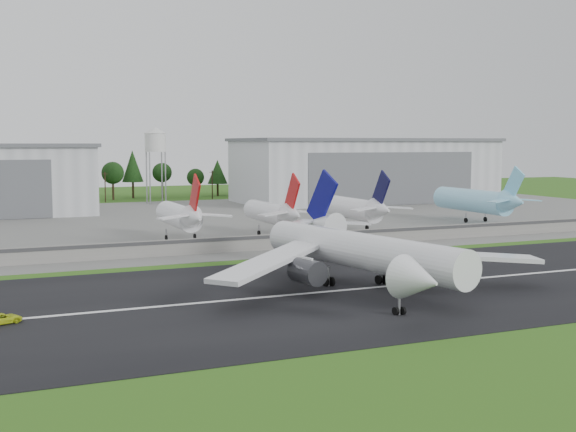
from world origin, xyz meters
name	(u,v)px	position (x,y,z in m)	size (l,w,h in m)	color
ground	(457,296)	(0.00, 0.00, 0.00)	(600.00, 600.00, 0.00)	#245714
runway	(420,284)	(0.00, 10.00, 0.05)	(320.00, 60.00, 0.10)	black
runway_centerline	(420,283)	(0.00, 10.00, 0.11)	(220.00, 1.00, 0.02)	white
apron	(220,219)	(0.00, 120.00, 0.05)	(320.00, 150.00, 0.10)	slate
blast_fence	(308,240)	(0.00, 54.99, 1.81)	(240.00, 0.61, 3.50)	gray
hangar_east	(364,170)	(75.00, 164.92, 12.63)	(102.00, 47.00, 25.20)	silver
water_tower	(155,140)	(-5.00, 185.00, 24.55)	(8.40, 8.40, 29.40)	#99999E
utility_poles	(161,201)	(0.00, 200.00, 0.00)	(230.00, 3.00, 12.00)	black
treeline	(153,198)	(0.00, 215.00, 0.00)	(320.00, 16.00, 22.00)	black
main_airliner	(362,260)	(-11.36, 9.57, 4.89)	(56.08, 58.91, 18.17)	white
ground_vehicle	(2,319)	(-64.62, 8.09, 0.79)	(2.28, 4.95, 1.38)	#BDCF18
parked_jet_red_a	(182,216)	(-23.12, 76.55, 6.09)	(7.36, 31.29, 16.59)	white
parked_jet_red_b	(274,213)	(0.46, 76.52, 5.92)	(7.36, 31.29, 16.40)	white
parked_jet_navy	(358,209)	(24.33, 76.56, 6.17)	(7.36, 31.29, 16.68)	white
parked_jet_skyblue	(479,201)	(67.12, 81.62, 6.59)	(7.36, 37.29, 17.16)	#92DCFD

